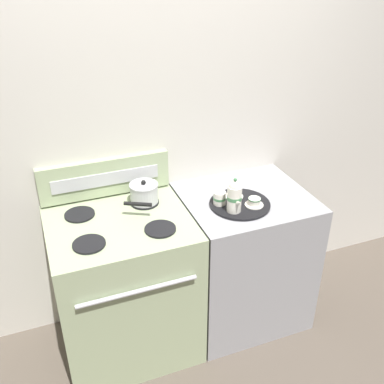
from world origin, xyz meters
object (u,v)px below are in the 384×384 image
Objects in this scene: teacup_right at (254,202)px; teapot at (235,196)px; stove at (125,286)px; saucepan at (144,193)px; serving_tray at (240,204)px; teacup_left at (234,193)px; creamer_jug at (220,198)px.

teapot is at bearing -174.78° from teacup_right.
stove is 0.57m from saucepan.
teapot reaches higher than serving_tray.
saucepan is at bearing 147.15° from teapot.
creamer_jug is at bearing -159.53° from teacup_left.
teapot reaches higher than saucepan.
teapot is at bearing -32.85° from saucepan.
teacup_right reaches higher than stove.
teacup_left is (0.00, 0.08, 0.03)m from serving_tray.
creamer_jug is at bearing -24.98° from saucepan.
teacup_right is (0.06, -0.05, 0.03)m from serving_tray.
teacup_left is (0.51, -0.14, -0.03)m from saucepan.
stove is 0.85m from teacup_left.
saucepan is 0.53m from teacup_left.
teacup_right is at bearing -9.31° from stove.
teacup_right is (0.76, -0.12, 0.49)m from stove.
saucepan is at bearing 156.74° from serving_tray.
saucepan is 1.30× the size of teapot.
serving_tray is at bearing -90.55° from teacup_left.
stove is 8.57× the size of teacup_right.
stove is 4.46× the size of teapot.
stove is at bearing 170.69° from teacup_right.
teapot is (0.44, -0.28, 0.04)m from saucepan.
creamer_jug is (-0.18, 0.09, 0.02)m from teacup_right.
teacup_right is at bearing -26.03° from creamer_jug.
teapot is 1.92× the size of teacup_left.
serving_tray is at bearing 140.91° from teacup_right.
serving_tray is 0.08m from teacup_left.
teacup_right is 1.39× the size of creamer_jug.
teacup_right is (0.06, -0.13, 0.00)m from teacup_left.
creamer_jug is at bearing 153.97° from teacup_right.
saucepan is 0.56m from serving_tray.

